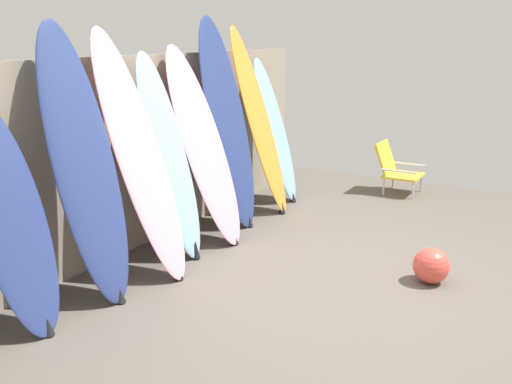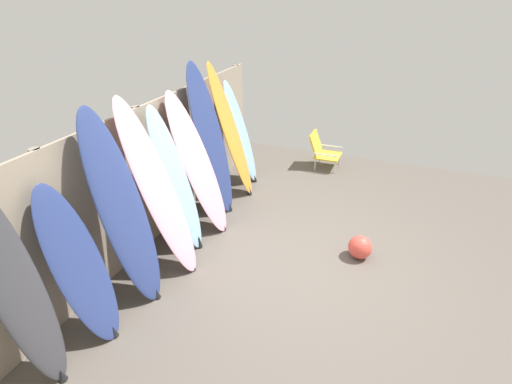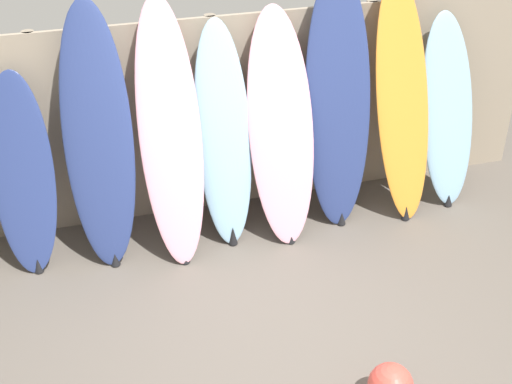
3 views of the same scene
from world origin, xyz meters
name	(u,v)px [view 1 (image 1 of 3)]	position (x,y,z in m)	size (l,w,h in m)	color
ground	(331,289)	(0.00, 0.00, 0.00)	(7.68, 7.68, 0.00)	#5B544C
fence_back	(134,154)	(0.00, 2.01, 0.90)	(6.08, 0.11, 1.80)	gray
surfboard_navy_1	(13,222)	(-1.64, 1.62, 0.78)	(0.54, 0.62, 1.58)	navy
surfboard_navy_2	(85,166)	(-1.03, 1.56, 1.04)	(0.60, 0.69, 2.10)	navy
surfboard_pink_3	(139,156)	(-0.47, 1.52, 1.02)	(0.53, 0.86, 2.06)	pink
surfboard_skyblue_4	(169,158)	(-0.02, 1.58, 0.92)	(0.49, 0.64, 1.86)	#8CB7D6
surfboard_pink_5	(204,146)	(0.47, 1.54, 0.94)	(0.60, 0.82, 1.91)	pink
surfboard_navy_6	(228,124)	(0.99, 1.60, 1.08)	(0.64, 0.68, 2.18)	navy
surfboard_orange_7	(259,122)	(1.58, 1.56, 1.04)	(0.57, 0.76, 2.09)	orange
surfboard_skyblue_8	(275,131)	(2.07, 1.61, 0.86)	(0.58, 0.64, 1.73)	#8CB7D6
beach_chair	(395,168)	(3.14, 0.42, 0.33)	(0.50, 0.56, 0.65)	silver
beach_ball	(431,266)	(0.53, -0.66, 0.15)	(0.30, 0.30, 0.30)	#E54C3F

